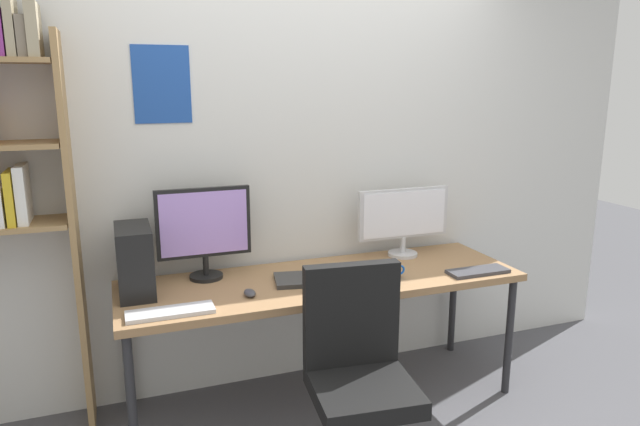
# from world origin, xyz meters

# --- Properties ---
(wall_back) EXTENTS (4.57, 0.11, 2.60)m
(wall_back) POSITION_xyz_m (-0.00, 1.02, 1.30)
(wall_back) COLOR silver
(wall_back) RESTS_ON ground_plane
(desk) EXTENTS (2.17, 0.68, 0.74)m
(desk) POSITION_xyz_m (0.00, 0.60, 0.69)
(desk) COLOR #936D47
(desk) RESTS_ON ground_plane
(office_chair) EXTENTS (0.52, 0.52, 0.99)m
(office_chair) POSITION_xyz_m (-0.08, -0.07, 0.40)
(office_chair) COLOR #2D2D33
(office_chair) RESTS_ON ground_plane
(monitor_left) EXTENTS (0.50, 0.18, 0.50)m
(monitor_left) POSITION_xyz_m (-0.60, 0.81, 1.02)
(monitor_left) COLOR black
(monitor_left) RESTS_ON desk
(monitor_right) EXTENTS (0.59, 0.18, 0.42)m
(monitor_right) POSITION_xyz_m (0.60, 0.81, 0.98)
(monitor_right) COLOR silver
(monitor_right) RESTS_ON desk
(pc_tower) EXTENTS (0.17, 0.34, 0.35)m
(pc_tower) POSITION_xyz_m (-0.97, 0.70, 0.91)
(pc_tower) COLOR black
(pc_tower) RESTS_ON desk
(keyboard_left) EXTENTS (0.40, 0.13, 0.02)m
(keyboard_left) POSITION_xyz_m (-0.84, 0.37, 0.75)
(keyboard_left) COLOR silver
(keyboard_left) RESTS_ON desk
(keyboard_center) EXTENTS (0.34, 0.13, 0.02)m
(keyboard_center) POSITION_xyz_m (0.00, 0.37, 0.75)
(keyboard_center) COLOR black
(keyboard_center) RESTS_ON desk
(keyboard_right) EXTENTS (0.35, 0.13, 0.02)m
(keyboard_right) POSITION_xyz_m (0.84, 0.37, 0.75)
(keyboard_right) COLOR #38383D
(keyboard_right) RESTS_ON desk
(computer_mouse) EXTENTS (0.06, 0.10, 0.03)m
(computer_mouse) POSITION_xyz_m (-0.44, 0.47, 0.76)
(computer_mouse) COLOR #38383D
(computer_mouse) RESTS_ON desk
(laptop_closed) EXTENTS (0.36, 0.28, 0.02)m
(laptop_closed) POSITION_xyz_m (-0.11, 0.57, 0.75)
(laptop_closed) COLOR #2D2D2D
(laptop_closed) RESTS_ON desk
(coffee_mug) EXTENTS (0.11, 0.08, 0.09)m
(coffee_mug) POSITION_xyz_m (0.35, 0.45, 0.79)
(coffee_mug) COLOR blue
(coffee_mug) RESTS_ON desk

